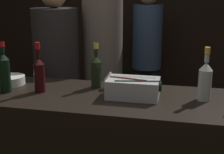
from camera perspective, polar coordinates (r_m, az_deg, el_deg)
name	(u,v)px	position (r m, az deg, el deg)	size (l,w,h in m)	color
wall_back_chalkboard	(148,10)	(4.06, 6.66, 12.10)	(6.40, 0.06, 2.80)	black
ice_bin_with_bottles	(133,87)	(2.00, 3.91, -1.76)	(0.35, 0.21, 0.13)	#B7BABF
bowl_white	(10,80)	(2.40, -18.13, -0.51)	(0.21, 0.21, 0.06)	white
wine_glass	(110,76)	(2.16, -0.32, 0.14)	(0.09, 0.09, 0.12)	silver
red_wine_bottle_tall	(39,72)	(2.14, -13.17, 0.81)	(0.07, 0.07, 0.34)	black
champagne_bottle	(96,70)	(2.18, -2.91, 1.33)	(0.08, 0.08, 0.32)	black
rose_wine_bottle	(205,80)	(2.00, 16.66, -0.46)	(0.08, 0.08, 0.34)	#B2B7AD
red_wine_bottle_burgundy	(4,71)	(2.20, -19.09, 1.02)	(0.08, 0.08, 0.34)	black
person_in_hoodie	(103,58)	(2.89, -1.70, 3.48)	(0.36, 0.36, 1.84)	black
person_blond_tee	(57,71)	(2.82, -10.01, 1.07)	(0.40, 0.40, 1.70)	black
person_grey_polo	(147,52)	(3.59, 6.39, 4.49)	(0.33, 0.33, 1.70)	black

